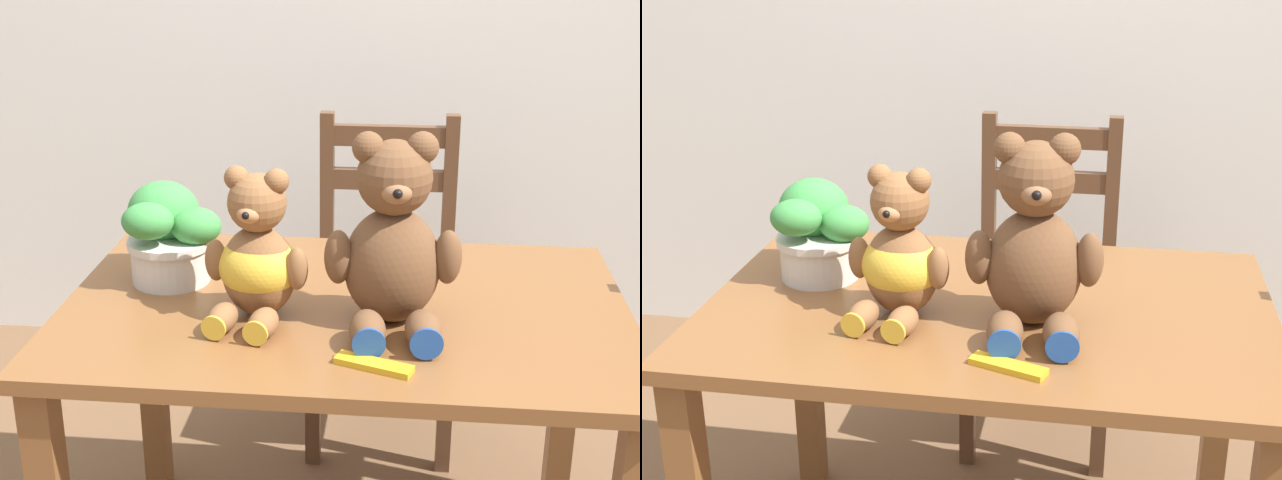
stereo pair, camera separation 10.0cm
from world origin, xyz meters
TOP-DOWN VIEW (x-y plane):
  - dining_table at (0.00, 0.38)m, footprint 1.14×0.76m
  - wooden_chair_behind at (0.06, 1.10)m, footprint 0.40×0.43m
  - teddy_bear_left at (-0.16, 0.31)m, footprint 0.21×0.23m
  - teddy_bear_right at (0.10, 0.30)m, footprint 0.26×0.27m
  - potted_plant at (-0.39, 0.47)m, footprint 0.21×0.21m
  - chocolate_bar at (0.07, 0.11)m, footprint 0.14×0.08m

SIDE VIEW (x-z plane):
  - wooden_chair_behind at x=0.06m, z-range 0.01..0.92m
  - dining_table at x=0.00m, z-range 0.24..0.95m
  - chocolate_bar at x=0.07m, z-range 0.71..0.72m
  - potted_plant at x=-0.39m, z-range 0.71..0.92m
  - teddy_bear_left at x=-0.16m, z-range 0.68..0.98m
  - teddy_bear_right at x=0.10m, z-range 0.68..1.06m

